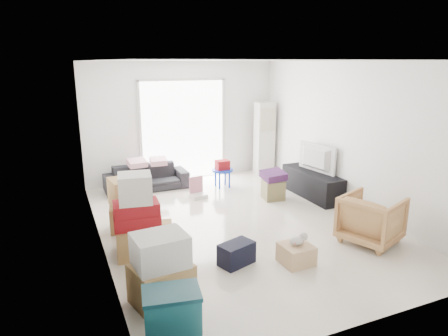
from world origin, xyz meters
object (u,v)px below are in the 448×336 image
object	(u,v)px
television	(313,169)
sofa	(146,174)
tv_console	(312,184)
storage_bins	(172,320)
wood_crate	(296,254)
armchair	(371,217)
ottoman	(273,190)
ac_tower	(264,138)
kids_table	(222,168)

from	to	relation	value
television	sofa	world-z (taller)	sofa
tv_console	storage_bins	bearing A→B (deg)	-140.20
television	wood_crate	world-z (taller)	television
armchair	storage_bins	size ratio (longest dim) A/B	1.32
tv_console	wood_crate	bearing A→B (deg)	-129.33
television	ottoman	xyz separation A→B (m)	(-0.82, 0.16, -0.39)
armchair	sofa	bearing A→B (deg)	11.42
ac_tower	kids_table	distance (m)	1.61
tv_console	sofa	bearing A→B (deg)	149.07
sofa	wood_crate	world-z (taller)	sofa
kids_table	storage_bins	bearing A→B (deg)	-118.39
ac_tower	sofa	size ratio (longest dim) A/B	0.99
television	storage_bins	bearing A→B (deg)	121.17
ac_tower	sofa	world-z (taller)	ac_tower
ac_tower	storage_bins	bearing A→B (deg)	-126.48
tv_console	kids_table	world-z (taller)	kids_table
ac_tower	ottoman	bearing A→B (deg)	-113.22
television	ac_tower	bearing A→B (deg)	-7.16
television	kids_table	distance (m)	1.95
sofa	ottoman	xyz separation A→B (m)	(2.20, -1.65, -0.15)
tv_console	ottoman	bearing A→B (deg)	169.12
ac_tower	tv_console	bearing A→B (deg)	-88.54
ac_tower	armchair	world-z (taller)	ac_tower
sofa	ottoman	world-z (taller)	sofa
storage_bins	kids_table	size ratio (longest dim) A/B	1.03
ac_tower	television	world-z (taller)	ac_tower
television	tv_console	bearing A→B (deg)	-0.00
television	ottoman	bearing A→B (deg)	70.50
kids_table	tv_console	bearing A→B (deg)	-41.82
tv_console	wood_crate	distance (m)	2.96
television	ottoman	world-z (taller)	television
ac_tower	sofa	xyz separation A→B (m)	(-2.97, -0.15, -0.53)
television	kids_table	xyz separation A→B (m)	(-1.45, 1.29, -0.16)
armchair	wood_crate	distance (m)	1.45
wood_crate	armchair	bearing A→B (deg)	5.20
armchair	kids_table	xyz separation A→B (m)	(-0.99, 3.45, 0.02)
kids_table	sofa	bearing A→B (deg)	161.87
television	sofa	size ratio (longest dim) A/B	0.55
storage_bins	sofa	bearing A→B (deg)	80.10
ottoman	kids_table	bearing A→B (deg)	118.77
tv_console	armchair	bearing A→B (deg)	-102.02
armchair	television	bearing A→B (deg)	-33.41
storage_bins	kids_table	bearing A→B (deg)	61.61
wood_crate	storage_bins	bearing A→B (deg)	-154.61
ac_tower	ottoman	xyz separation A→B (m)	(-0.77, -1.80, -0.68)
storage_bins	wood_crate	distance (m)	2.25
sofa	kids_table	world-z (taller)	sofa
tv_console	wood_crate	size ratio (longest dim) A/B	3.82
ac_tower	tv_console	size ratio (longest dim) A/B	1.12
television	armchair	world-z (taller)	armchair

